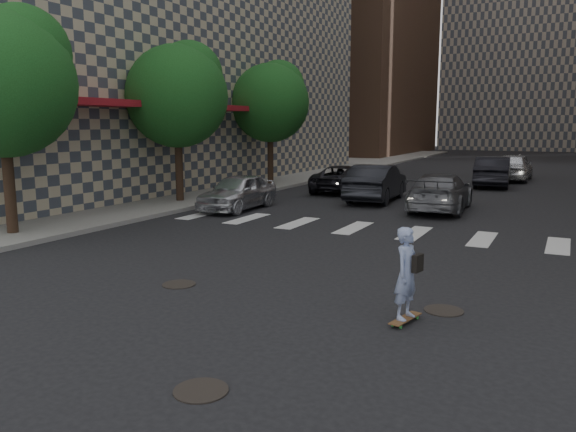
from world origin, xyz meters
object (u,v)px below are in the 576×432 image
skateboarder (407,274)px  traffic_car_d (513,167)px  tree_b (180,92)px  traffic_car_b (441,192)px  traffic_car_c (343,179)px  silver_sedan (238,192)px  tree_a (6,77)px  tree_c (272,99)px  traffic_car_e (493,172)px  traffic_car_a (376,183)px

skateboarder → traffic_car_d: 26.93m
tree_b → traffic_car_b: size_ratio=1.32×
skateboarder → traffic_car_c: (-7.73, 16.91, -0.20)m
silver_sedan → traffic_car_b: bearing=23.3°
tree_a → tree_c: 16.00m
silver_sedan → tree_b: bearing=171.0°
tree_b → skateboarder: (12.30, -10.05, -3.78)m
tree_a → traffic_car_c: size_ratio=1.39×
tree_a → skateboarder: (12.30, -2.05, -3.78)m
tree_a → traffic_car_e: bearing=62.5°
tree_c → skateboarder: 22.17m
traffic_car_c → tree_a: bearing=68.4°
skateboarder → silver_sedan: (-9.30, 9.64, -0.16)m
skateboarder → traffic_car_e: skateboarder is taller
silver_sedan → traffic_car_b: size_ratio=0.83×
silver_sedan → traffic_car_c: silver_sedan is taller
traffic_car_b → traffic_car_e: (0.68, 10.00, 0.08)m
traffic_car_a → skateboarder: bearing=106.0°
tree_c → traffic_car_a: bearing=-26.8°
tree_b → traffic_car_e: 17.26m
tree_b → skateboarder: 16.33m
silver_sedan → traffic_car_e: 15.42m
traffic_car_b → traffic_car_d: bearing=-98.6°
silver_sedan → traffic_car_b: (7.17, 3.27, 0.02)m
traffic_car_a → traffic_car_c: (-2.50, 2.44, -0.14)m
traffic_car_e → traffic_car_b: bearing=81.4°
tree_a → silver_sedan: tree_a is taller
tree_b → traffic_car_a: (7.07, 4.42, -3.85)m
traffic_car_b → traffic_car_d: traffic_car_d is taller
traffic_car_a → tree_a: bearing=56.5°
traffic_car_a → traffic_car_d: (4.46, 12.44, 0.02)m
tree_a → silver_sedan: size_ratio=1.60×
traffic_car_a → traffic_car_b: 3.47m
tree_b → traffic_car_d: tree_b is taller
silver_sedan → traffic_car_b: 7.88m
tree_c → silver_sedan: (3.00, -8.41, -3.94)m
tree_a → traffic_car_e: 23.83m
traffic_car_a → traffic_car_b: (3.10, -1.56, -0.08)m
skateboarder → silver_sedan: bearing=146.7°
traffic_car_d → traffic_car_b: bearing=85.3°
skateboarder → silver_sedan: size_ratio=0.40×
traffic_car_c → traffic_car_d: bearing=-129.4°
tree_c → traffic_car_c: 6.17m
silver_sedan → traffic_car_e: traffic_car_e is taller
tree_c → traffic_car_e: size_ratio=1.35×
skateboarder → traffic_car_a: (-5.23, 14.48, -0.06)m
silver_sedan → traffic_car_a: bearing=48.6°
silver_sedan → traffic_car_b: traffic_car_b is taller
skateboarder → traffic_car_a: bearing=122.5°
tree_c → traffic_car_e: 12.50m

